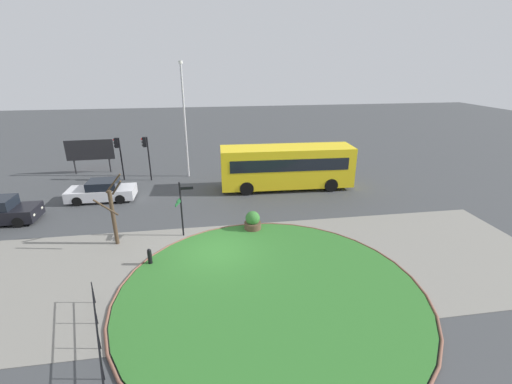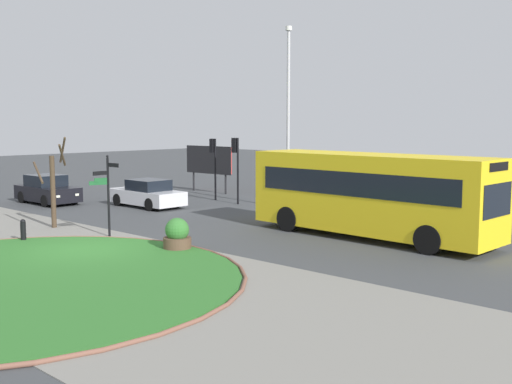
# 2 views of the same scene
# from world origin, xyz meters

# --- Properties ---
(ground) EXTENTS (120.00, 120.00, 0.00)m
(ground) POSITION_xyz_m (0.00, 0.00, 0.00)
(ground) COLOR #3D3F42
(sidewalk_paving) EXTENTS (32.00, 8.96, 0.02)m
(sidewalk_paving) POSITION_xyz_m (0.00, -1.52, 0.01)
(sidewalk_paving) COLOR gray
(sidewalk_paving) RESTS_ON ground
(grass_island) EXTENTS (12.53, 12.53, 0.10)m
(grass_island) POSITION_xyz_m (2.02, -3.53, 0.05)
(grass_island) COLOR #2D6B28
(grass_island) RESTS_ON ground
(grass_kerb_ring) EXTENTS (12.84, 12.84, 0.11)m
(grass_kerb_ring) POSITION_xyz_m (2.02, -3.53, 0.06)
(grass_kerb_ring) COLOR brown
(grass_kerb_ring) RESTS_ON ground
(signpost_directional) EXTENTS (0.94, 0.73, 3.13)m
(signpost_directional) POSITION_xyz_m (-1.75, 2.03, 1.85)
(signpost_directional) COLOR black
(signpost_directional) RESTS_ON ground
(bollard_foreground) EXTENTS (0.20, 0.20, 0.85)m
(bollard_foreground) POSITION_xyz_m (-3.18, -0.62, 0.44)
(bollard_foreground) COLOR black
(bollard_foreground) RESTS_ON ground
(bus_yellow) EXTENTS (9.81, 2.84, 3.17)m
(bus_yellow) POSITION_xyz_m (5.60, 8.73, 1.70)
(bus_yellow) COLOR yellow
(bus_yellow) RESTS_ON ground
(car_near_lane) EXTENTS (4.09, 1.86, 1.54)m
(car_near_lane) POSITION_xyz_m (-12.52, 5.42, 0.71)
(car_near_lane) COLOR black
(car_near_lane) RESTS_ON ground
(car_far_lane) EXTENTS (4.45, 1.89, 1.42)m
(car_far_lane) POSITION_xyz_m (-7.50, 8.25, 0.65)
(car_far_lane) COLOR silver
(car_far_lane) RESTS_ON ground
(traffic_light_near) EXTENTS (0.49, 0.28, 3.53)m
(traffic_light_near) POSITION_xyz_m (-4.91, 12.16, 2.59)
(traffic_light_near) COLOR black
(traffic_light_near) RESTS_ON ground
(traffic_light_far) EXTENTS (0.49, 0.26, 3.44)m
(traffic_light_far) POSITION_xyz_m (-7.10, 12.61, 2.53)
(traffic_light_far) COLOR black
(traffic_light_far) RESTS_ON ground
(lamppost_tall) EXTENTS (0.32, 0.32, 9.06)m
(lamppost_tall) POSITION_xyz_m (-1.80, 12.77, 4.83)
(lamppost_tall) COLOR #B7B7BC
(lamppost_tall) RESTS_ON ground
(billboard_left) EXTENTS (3.85, 0.27, 2.89)m
(billboard_left) POSITION_xyz_m (-9.94, 14.89, 1.97)
(billboard_left) COLOR black
(billboard_left) RESTS_ON ground
(planter_near_signpost) EXTENTS (0.96, 0.96, 1.13)m
(planter_near_signpost) POSITION_xyz_m (2.10, 2.22, 0.51)
(planter_near_signpost) COLOR brown
(planter_near_signpost) RESTS_ON ground
(street_tree_bare) EXTENTS (1.36, 1.38, 3.76)m
(street_tree_bare) POSITION_xyz_m (-5.15, 1.72, 1.78)
(street_tree_bare) COLOR #423323
(street_tree_bare) RESTS_ON ground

